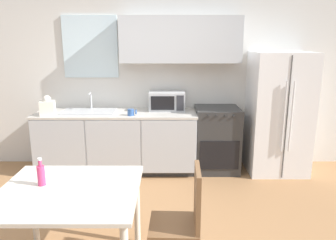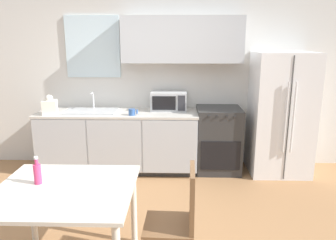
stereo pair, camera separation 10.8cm
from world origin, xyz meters
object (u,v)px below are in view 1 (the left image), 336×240
at_px(refrigerator, 277,113).
at_px(dining_chair_side, 185,214).
at_px(oven_range, 215,139).
at_px(microwave, 166,101).
at_px(drink_bottle, 40,175).
at_px(coffee_mug, 130,112).
at_px(dining_table, 68,201).

xyz_separation_m(refrigerator, dining_chair_side, (-1.43, -2.21, -0.33)).
xyz_separation_m(oven_range, microwave, (-0.73, 0.12, 0.55)).
relative_size(microwave, drink_bottle, 2.26).
bearing_deg(refrigerator, drink_bottle, -140.30).
height_order(coffee_mug, drink_bottle, drink_bottle).
xyz_separation_m(oven_range, dining_chair_side, (-0.57, -2.25, 0.07)).
xyz_separation_m(oven_range, dining_table, (-1.49, -2.27, 0.19)).
height_order(oven_range, dining_chair_side, oven_range).
bearing_deg(oven_range, refrigerator, -2.33).
distance_m(dining_table, dining_chair_side, 0.93).
distance_m(refrigerator, drink_bottle, 3.37).
relative_size(microwave, dining_chair_side, 0.56).
height_order(refrigerator, coffee_mug, refrigerator).
bearing_deg(dining_chair_side, oven_range, -12.11).
distance_m(coffee_mug, dining_chair_side, 2.15).
bearing_deg(dining_chair_side, microwave, 6.03).
bearing_deg(microwave, coffee_mug, -144.81).
bearing_deg(dining_table, coffee_mug, 82.43).
bearing_deg(coffee_mug, drink_bottle, -104.52).
bearing_deg(drink_bottle, dining_chair_side, -2.88).
relative_size(oven_range, dining_table, 0.86).
height_order(refrigerator, drink_bottle, refrigerator).
xyz_separation_m(coffee_mug, dining_chair_side, (0.65, -2.02, -0.39)).
bearing_deg(refrigerator, dining_chair_side, -122.99).
bearing_deg(refrigerator, coffee_mug, -174.71).
relative_size(dining_chair_side, drink_bottle, 4.05).
distance_m(coffee_mug, drink_bottle, 2.02).
bearing_deg(drink_bottle, coffee_mug, 75.48).
relative_size(coffee_mug, dining_chair_side, 0.14).
bearing_deg(coffee_mug, oven_range, 10.60).
bearing_deg(drink_bottle, oven_range, 51.73).
distance_m(microwave, drink_bottle, 2.51).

